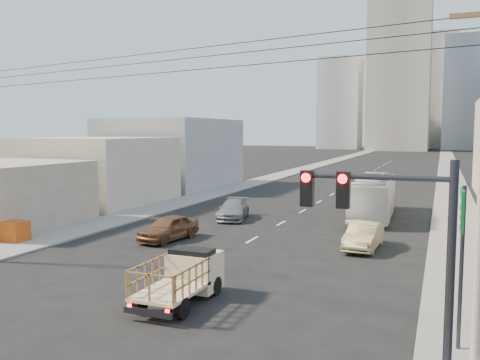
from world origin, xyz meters
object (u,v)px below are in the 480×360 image
Objects in this scene: traffic_signal at (398,250)px; crate_stack at (12,231)px; city_bus at (374,196)px; sedan_grey at (233,210)px; sedan_tan at (364,236)px; flatbed_pickup at (182,274)px; green_sign at (462,228)px; sedan_brown at (169,228)px.

traffic_signal is 25.77m from crate_stack.
sedan_grey is (-9.68, -4.84, -0.90)m from city_bus.
flatbed_pickup is at bearing -111.32° from sedan_tan.
sedan_tan is 13.75m from green_sign.
sedan_brown is 9.24m from crate_stack.
traffic_signal is at bearing -73.55° from sedan_grey.
green_sign reaches higher than crate_stack.
sedan_tan is 0.91× the size of green_sign.
sedan_grey is at bearing 106.45° from flatbed_pickup.
traffic_signal is (3.97, -28.75, 2.47)m from city_bus.
city_bus is 6.43× the size of crate_stack.
flatbed_pickup is 0.90× the size of sedan_grey.
sedan_tan is 2.52× the size of crate_stack.
city_bus is 25.47m from crate_stack.
sedan_brown reaches higher than crate_stack.
sedan_grey reaches higher than crate_stack.
traffic_signal reaches higher than sedan_tan.
sedan_brown is 8.41m from sedan_grey.
sedan_brown is 0.98× the size of sedan_tan.
sedan_tan is at bearing -44.05° from sedan_grey.
sedan_tan is 0.93× the size of sedan_grey.
city_bus is 11.17m from sedan_tan.
green_sign reaches higher than sedan_tan.
flatbed_pickup is at bearing -21.37° from crate_stack.
traffic_signal reaches higher than flatbed_pickup.
traffic_signal is at bearing -35.43° from flatbed_pickup.
city_bus reaches higher than sedan_tan.
city_bus is at bearing 60.38° from sedan_brown.
traffic_signal is (8.35, -5.94, 2.98)m from flatbed_pickup.
flatbed_pickup is 15.50m from crate_stack.
sedan_grey is (-10.52, 6.26, -0.04)m from sedan_tan.
green_sign reaches higher than sedan_grey.
sedan_grey is (0.77, 8.37, -0.05)m from sedan_brown.
flatbed_pickup reaches higher than crate_stack.
traffic_signal is at bearing -26.96° from crate_stack.
sedan_brown is at bearing 25.28° from crate_stack.
city_bus is 2.37× the size of sedan_grey.
flatbed_pickup is 0.38× the size of city_bus.
traffic_signal reaches higher than city_bus.
sedan_tan is at bearing 100.08° from traffic_signal.
flatbed_pickup is 10.67m from traffic_signal.
city_bus is at bearing 79.14° from flatbed_pickup.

